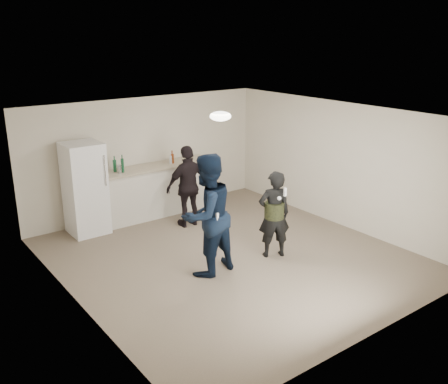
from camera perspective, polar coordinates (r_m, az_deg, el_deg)
floor at (r=8.89m, az=0.78°, el=-7.39°), size 6.00×6.00×0.00m
ceiling at (r=8.14m, az=0.85°, el=8.73°), size 6.00×6.00×0.00m
wall_back at (r=10.87m, az=-8.89°, el=4.14°), size 6.00×0.00×6.00m
wall_front at (r=6.47m, az=17.33°, el=-6.15°), size 6.00×0.00×6.00m
wall_left at (r=7.18m, az=-16.89°, el=-3.67°), size 0.00×6.00×6.00m
wall_right at (r=10.28m, az=13.08°, el=3.08°), size 0.00×6.00×6.00m
counter at (r=10.80m, az=-7.79°, el=0.09°), size 2.60×0.56×1.05m
counter_top at (r=10.64m, az=-7.92°, el=2.88°), size 2.68×0.64×0.04m
fridge at (r=9.99m, az=-15.60°, el=0.37°), size 0.70×0.70×1.80m
fridge_handle at (r=9.65m, az=-13.45°, el=2.41°), size 0.02×0.02×0.60m
ceiling_dome at (r=8.38m, az=-0.41°, el=8.66°), size 0.36×0.36×0.16m
shaker at (r=10.18m, az=-11.86°, el=2.59°), size 0.08×0.08×0.17m
man at (r=7.96m, az=-1.96°, el=-2.66°), size 1.08×0.90×2.01m
woman at (r=8.68m, az=5.75°, el=-2.56°), size 0.67×0.57×1.55m
camo_shorts at (r=8.65m, az=5.76°, el=-2.10°), size 0.34×0.34×0.28m
spectator at (r=10.02m, az=-4.06°, el=0.65°), size 1.00×0.47×1.66m
remote_man at (r=7.73m, az=-0.78°, el=-2.92°), size 0.04×0.04×0.15m
nunchuk_man at (r=7.84m, az=-0.19°, el=-3.15°), size 0.07×0.07×0.07m
remote_woman at (r=8.35m, az=7.00°, el=0.01°), size 0.04×0.04×0.15m
nunchuk_woman at (r=8.34m, az=6.33°, el=-0.72°), size 0.07×0.07×0.07m
bottle_cluster at (r=10.48m, az=-9.13°, el=3.35°), size 1.35×0.21×0.28m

